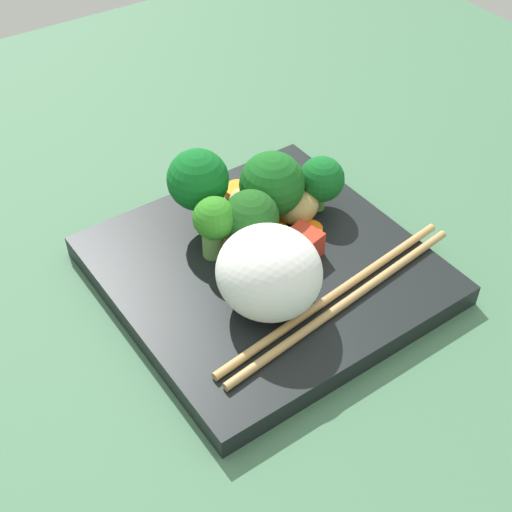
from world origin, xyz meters
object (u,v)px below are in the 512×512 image
object	(u,v)px
broccoli_floret_3	(322,180)
chopstick_pair	(340,298)
carrot_slice_4	(230,222)
square_plate	(265,270)
rice_mound	(269,272)

from	to	relation	value
broccoli_floret_3	chopstick_pair	bearing A→B (deg)	-120.16
broccoli_floret_3	carrot_slice_4	distance (cm)	8.70
square_plate	rice_mound	bearing A→B (deg)	-121.54
carrot_slice_4	broccoli_floret_3	bearing A→B (deg)	-15.97
rice_mound	chopstick_pair	world-z (taller)	rice_mound
square_plate	rice_mound	distance (cm)	6.60
broccoli_floret_3	carrot_slice_4	bearing A→B (deg)	164.03
rice_mound	broccoli_floret_3	size ratio (longest dim) A/B	1.58
rice_mound	carrot_slice_4	bearing A→B (deg)	74.47
broccoli_floret_3	chopstick_pair	distance (cm)	11.93
carrot_slice_4	chopstick_pair	bearing A→B (deg)	-80.21
chopstick_pair	carrot_slice_4	bearing A→B (deg)	92.43
carrot_slice_4	chopstick_pair	distance (cm)	12.52
rice_mound	broccoli_floret_3	xyz separation A→B (cm)	(10.63, 7.28, -0.55)
square_plate	chopstick_pair	world-z (taller)	chopstick_pair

